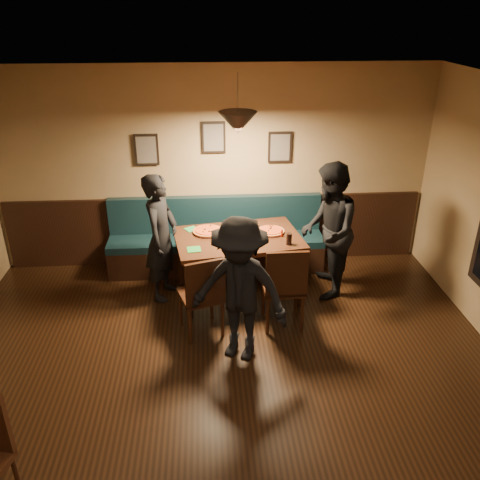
# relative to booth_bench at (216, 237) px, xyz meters

# --- Properties ---
(floor) EXTENTS (7.00, 7.00, 0.00)m
(floor) POSITION_rel_booth_bench_xyz_m (0.00, -3.20, -0.50)
(floor) COLOR black
(floor) RESTS_ON ground
(ceiling) EXTENTS (7.00, 7.00, 0.00)m
(ceiling) POSITION_rel_booth_bench_xyz_m (0.00, -3.20, 2.30)
(ceiling) COLOR silver
(ceiling) RESTS_ON ground
(wall_back) EXTENTS (6.00, 0.00, 6.00)m
(wall_back) POSITION_rel_booth_bench_xyz_m (0.00, 0.30, 0.90)
(wall_back) COLOR #8C704F
(wall_back) RESTS_ON ground
(wainscot) EXTENTS (5.88, 0.06, 1.00)m
(wainscot) POSITION_rel_booth_bench_xyz_m (0.00, 0.27, 0.00)
(wainscot) COLOR black
(wainscot) RESTS_ON ground
(booth_bench) EXTENTS (3.00, 0.60, 1.00)m
(booth_bench) POSITION_rel_booth_bench_xyz_m (0.00, 0.00, 0.00)
(booth_bench) COLOR #0F232D
(booth_bench) RESTS_ON ground
(picture_left) EXTENTS (0.32, 0.04, 0.42)m
(picture_left) POSITION_rel_booth_bench_xyz_m (-0.90, 0.27, 1.20)
(picture_left) COLOR black
(picture_left) RESTS_ON wall_back
(picture_center) EXTENTS (0.32, 0.04, 0.42)m
(picture_center) POSITION_rel_booth_bench_xyz_m (0.00, 0.27, 1.35)
(picture_center) COLOR black
(picture_center) RESTS_ON wall_back
(picture_right) EXTENTS (0.32, 0.04, 0.42)m
(picture_right) POSITION_rel_booth_bench_xyz_m (0.90, 0.27, 1.20)
(picture_right) COLOR black
(picture_right) RESTS_ON wall_back
(pendant_lamp) EXTENTS (0.44, 0.44, 0.25)m
(pendant_lamp) POSITION_rel_booth_bench_xyz_m (0.26, -0.71, 1.75)
(pendant_lamp) COLOR black
(pendant_lamp) RESTS_ON ceiling
(dining_table) EXTENTS (1.68, 1.22, 0.83)m
(dining_table) POSITION_rel_booth_bench_xyz_m (0.26, -0.71, -0.09)
(dining_table) COLOR black
(dining_table) RESTS_ON floor
(chair_near_left) EXTENTS (0.56, 0.56, 1.01)m
(chair_near_left) POSITION_rel_booth_bench_xyz_m (-0.22, -1.50, 0.01)
(chair_near_left) COLOR black
(chair_near_left) RESTS_ON floor
(chair_near_right) EXTENTS (0.47, 0.47, 1.06)m
(chair_near_right) POSITION_rel_booth_bench_xyz_m (0.73, -1.41, 0.03)
(chair_near_right) COLOR black
(chair_near_right) RESTS_ON floor
(diner_left) EXTENTS (0.55, 0.69, 1.65)m
(diner_left) POSITION_rel_booth_bench_xyz_m (-0.70, -0.66, 0.33)
(diner_left) COLOR black
(diner_left) RESTS_ON floor
(diner_right) EXTENTS (0.81, 0.96, 1.76)m
(diner_right) POSITION_rel_booth_bench_xyz_m (1.40, -0.74, 0.38)
(diner_right) COLOR black
(diner_right) RESTS_ON floor
(diner_front) EXTENTS (1.20, 0.98, 1.61)m
(diner_front) POSITION_rel_booth_bench_xyz_m (0.19, -1.97, 0.31)
(diner_front) COLOR black
(diner_front) RESTS_ON floor
(pizza_a) EXTENTS (0.40, 0.40, 0.04)m
(pizza_a) POSITION_rel_booth_bench_xyz_m (-0.12, -0.56, 0.35)
(pizza_a) COLOR orange
(pizza_a) RESTS_ON dining_table
(pizza_b) EXTENTS (0.49, 0.49, 0.04)m
(pizza_b) POSITION_rel_booth_bench_xyz_m (0.27, -0.84, 0.35)
(pizza_b) COLOR gold
(pizza_b) RESTS_ON dining_table
(pizza_c) EXTENTS (0.35, 0.35, 0.04)m
(pizza_c) POSITION_rel_booth_bench_xyz_m (0.69, -0.61, 0.35)
(pizza_c) COLOR orange
(pizza_c) RESTS_ON dining_table
(soda_glass) EXTENTS (0.09, 0.09, 0.15)m
(soda_glass) POSITION_rel_booth_bench_xyz_m (0.86, -0.97, 0.40)
(soda_glass) COLOR black
(soda_glass) RESTS_ON dining_table
(tabasco_bottle) EXTENTS (0.03, 0.03, 0.11)m
(tabasco_bottle) POSITION_rel_booth_bench_xyz_m (0.81, -0.75, 0.38)
(tabasco_bottle) COLOR #8E1404
(tabasco_bottle) RESTS_ON dining_table
(napkin_a) EXTENTS (0.21, 0.21, 0.01)m
(napkin_a) POSITION_rel_booth_bench_xyz_m (-0.33, -0.44, 0.33)
(napkin_a) COLOR #1F773A
(napkin_a) RESTS_ON dining_table
(napkin_b) EXTENTS (0.18, 0.18, 0.01)m
(napkin_b) POSITION_rel_booth_bench_xyz_m (-0.29, -1.04, 0.33)
(napkin_b) COLOR #20782C
(napkin_b) RESTS_ON dining_table
(cutlery_set) EXTENTS (0.19, 0.08, 0.00)m
(cutlery_set) POSITION_rel_booth_bench_xyz_m (0.28, -1.11, 0.33)
(cutlery_set) COLOR #BBBCC0
(cutlery_set) RESTS_ON dining_table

